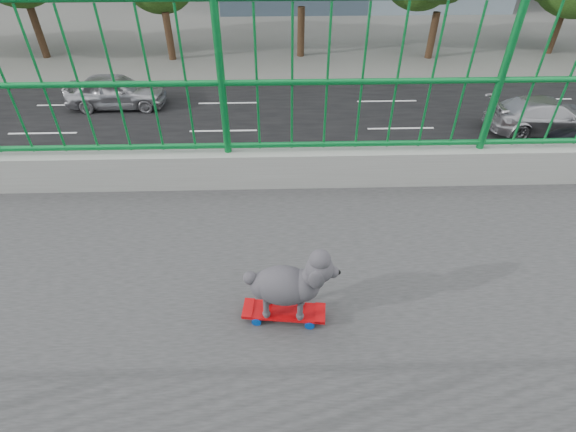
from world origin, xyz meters
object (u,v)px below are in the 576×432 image
Objects in this scene: poodle at (289,283)px; car_5 at (290,283)px; car_3 at (547,116)px; car_4 at (116,91)px; skateboard at (284,312)px; car_0 at (48,292)px.

poodle is 0.11× the size of car_5.
car_5 is at bearing 129.73° from car_3.
poodle is at bearing 142.93° from car_3.
car_4 is at bearing -147.90° from car_5.
skateboard is 0.09× the size of car_3.
car_5 is at bearing -175.77° from poodle.
car_0 is at bearing -128.84° from skateboard.
car_3 is at bearing 118.41° from car_0.
car_3 is at bearing 129.73° from car_5.
car_5 is at bearing -147.90° from car_4.
poodle reaches higher than car_5.
car_3 is (-9.60, 17.75, 0.09)m from car_0.
skateboard is at bearing 142.86° from car_3.
poodle is 20.62m from car_3.
skateboard is 0.10× the size of car_5.
car_5 is (-6.00, 0.26, -6.25)m from skateboard.
car_3 is 1.05× the size of car_5.
skateboard reaches higher than car_4.
car_4 is at bearing 80.72° from car_3.
car_5 reaches higher than car_4.
car_5 is at bearing -176.03° from skateboard.
car_4 reaches higher than car_3.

